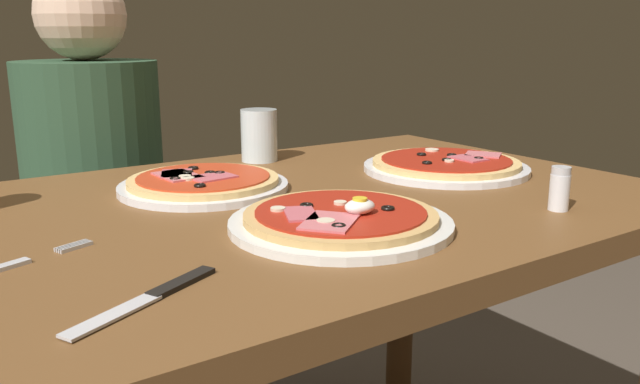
# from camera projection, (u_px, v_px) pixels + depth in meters

# --- Properties ---
(dining_table) EXTENTS (1.17, 0.81, 0.78)m
(dining_table) POSITION_uv_depth(u_px,v_px,m) (309.00, 269.00, 1.08)
(dining_table) COLOR brown
(dining_table) RESTS_ON ground
(pizza_foreground) EXTENTS (0.31, 0.31, 0.05)m
(pizza_foreground) POSITION_uv_depth(u_px,v_px,m) (341.00, 220.00, 0.87)
(pizza_foreground) COLOR white
(pizza_foreground) RESTS_ON dining_table
(pizza_across_left) EXTENTS (0.29, 0.29, 0.03)m
(pizza_across_left) POSITION_uv_depth(u_px,v_px,m) (203.00, 183.00, 1.09)
(pizza_across_left) COLOR white
(pizza_across_left) RESTS_ON dining_table
(pizza_across_right) EXTENTS (0.32, 0.32, 0.03)m
(pizza_across_right) POSITION_uv_depth(u_px,v_px,m) (446.00, 165.00, 1.24)
(pizza_across_right) COLOR white
(pizza_across_right) RESTS_ON dining_table
(water_glass_far) EXTENTS (0.08, 0.08, 0.11)m
(water_glass_far) POSITION_uv_depth(u_px,v_px,m) (259.00, 139.00, 1.34)
(water_glass_far) COLOR silver
(water_glass_far) RESTS_ON dining_table
(fork) EXTENTS (0.15, 0.07, 0.00)m
(fork) POSITION_uv_depth(u_px,v_px,m) (21.00, 262.00, 0.74)
(fork) COLOR silver
(fork) RESTS_ON dining_table
(knife) EXTENTS (0.18, 0.10, 0.01)m
(knife) POSITION_uv_depth(u_px,v_px,m) (156.00, 295.00, 0.65)
(knife) COLOR silver
(knife) RESTS_ON dining_table
(salt_shaker) EXTENTS (0.03, 0.03, 0.07)m
(salt_shaker) POSITION_uv_depth(u_px,v_px,m) (560.00, 189.00, 0.96)
(salt_shaker) COLOR white
(salt_shaker) RESTS_ON dining_table
(diner_person) EXTENTS (0.32, 0.32, 1.18)m
(diner_person) POSITION_uv_depth(u_px,v_px,m) (100.00, 237.00, 1.54)
(diner_person) COLOR black
(diner_person) RESTS_ON ground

